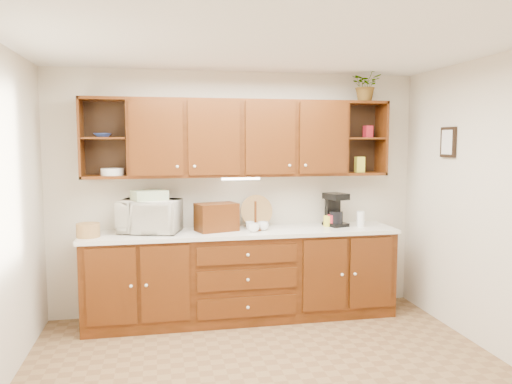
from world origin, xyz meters
name	(u,v)px	position (x,y,z in m)	size (l,w,h in m)	color
floor	(274,382)	(0.00, 0.00, 0.00)	(4.00, 4.00, 0.00)	brown
ceiling	(275,38)	(0.00, 0.00, 2.60)	(4.00, 4.00, 0.00)	white
back_wall	(238,193)	(0.00, 1.75, 1.30)	(4.00, 4.00, 0.00)	beige
right_wall	(510,209)	(2.00, 0.00, 1.30)	(3.50, 3.50, 0.00)	beige
base_cabinets	(242,276)	(0.00, 1.45, 0.45)	(3.20, 0.60, 0.90)	#321705
countertop	(242,232)	(0.00, 1.44, 0.92)	(3.24, 0.64, 0.04)	silver
upper_cabinets	(241,138)	(0.01, 1.59, 1.89)	(3.20, 0.33, 0.80)	#321705
undercabinet_light	(241,179)	(0.00, 1.53, 1.47)	(0.40, 0.05, 0.03)	white
framed_picture	(448,142)	(1.98, 0.90, 1.85)	(0.03, 0.24, 0.30)	black
wicker_basket	(88,230)	(-1.52, 1.36, 1.01)	(0.22, 0.22, 0.13)	#A77845
microwave	(150,216)	(-0.94, 1.51, 1.10)	(0.59, 0.40, 0.33)	silver
towel_stack	(149,195)	(-0.94, 1.51, 1.32)	(0.33, 0.24, 0.10)	#E7CC6C
wine_bottle	(234,217)	(-0.08, 1.49, 1.08)	(0.07, 0.07, 0.27)	black
woven_tray	(257,226)	(0.18, 1.61, 0.95)	(0.35, 0.35, 0.02)	#A77845
bread_box	(217,217)	(-0.27, 1.46, 1.08)	(0.41, 0.26, 0.29)	#321705
mug_tree	(256,226)	(0.13, 1.39, 0.99)	(0.25, 0.27, 0.31)	#321705
canister_red	(333,220)	(1.00, 1.49, 1.00)	(0.11, 0.11, 0.13)	#AF1925
canister_white	(361,219)	(1.29, 1.40, 1.02)	(0.08, 0.08, 0.17)	white
canister_yellow	(328,221)	(0.95, 1.50, 1.00)	(0.09, 0.09, 0.12)	gold
coffee_maker	(335,210)	(1.04, 1.52, 1.11)	(0.25, 0.29, 0.36)	black
bowl_stack	(103,135)	(-1.38, 1.58, 1.92)	(0.16, 0.16, 0.04)	navy
plate_stack	(112,172)	(-1.30, 1.58, 1.56)	(0.23, 0.23, 0.07)	white
pantry_box_yellow	(360,165)	(1.33, 1.55, 1.60)	(0.10, 0.07, 0.17)	gold
pantry_box_red	(368,132)	(1.43, 1.58, 1.96)	(0.09, 0.08, 0.13)	#AF1925
potted_plant	(366,85)	(1.38, 1.55, 2.46)	(0.31, 0.27, 0.35)	#999999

